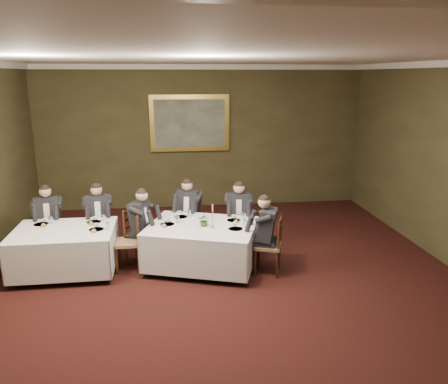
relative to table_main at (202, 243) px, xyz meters
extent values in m
plane|color=black|center=(0.30, -1.28, -0.45)|extent=(10.00, 10.00, 0.00)
cube|color=silver|center=(0.30, -1.28, 3.05)|extent=(8.00, 10.00, 0.10)
cube|color=#342F1A|center=(0.30, 3.72, 1.30)|extent=(8.00, 0.10, 3.50)
cube|color=white|center=(0.30, 3.67, 2.99)|extent=(8.00, 0.10, 0.12)
cube|color=#331B0E|center=(0.00, 0.00, 0.28)|extent=(2.06, 1.79, 0.04)
cube|color=white|center=(0.00, 0.00, 0.31)|extent=(2.14, 1.87, 0.02)
cube|color=white|center=(0.00, 0.00, -0.02)|extent=(2.17, 1.89, 0.65)
cube|color=#331B0E|center=(-2.30, 0.07, 0.28)|extent=(1.59, 1.19, 0.04)
cube|color=white|center=(-2.30, 0.07, 0.31)|extent=(1.65, 1.25, 0.02)
cube|color=white|center=(-2.30, 0.07, -0.02)|extent=(1.67, 1.27, 0.65)
cube|color=brown|center=(-0.17, 1.03, 0.04)|extent=(0.56, 0.55, 0.05)
cube|color=#331B0E|center=(-0.10, 1.21, 0.28)|extent=(0.37, 0.16, 0.54)
cube|color=black|center=(-0.17, 1.03, 0.41)|extent=(0.50, 0.44, 0.55)
sphere|color=#D8A987|center=(-0.17, 1.03, 0.79)|extent=(0.27, 0.27, 0.21)
cube|color=brown|center=(0.76, 0.72, 0.04)|extent=(0.50, 0.48, 0.05)
cube|color=#331B0E|center=(0.79, 0.91, 0.28)|extent=(0.38, 0.09, 0.54)
cube|color=black|center=(0.76, 0.72, 0.41)|extent=(0.46, 0.37, 0.55)
sphere|color=#D8A987|center=(0.76, 0.72, 0.79)|extent=(0.24, 0.24, 0.21)
cube|color=brown|center=(-1.08, 0.36, 0.04)|extent=(0.55, 0.56, 0.05)
cube|color=#331B0E|center=(-1.26, 0.43, 0.28)|extent=(0.16, 0.37, 0.54)
cube|color=black|center=(-1.08, 0.36, 0.41)|extent=(0.44, 0.50, 0.55)
sphere|color=#D8A987|center=(-1.08, 0.36, 0.79)|extent=(0.27, 0.27, 0.21)
cube|color=brown|center=(1.08, -0.36, 0.04)|extent=(0.54, 0.56, 0.05)
cube|color=#331B0E|center=(1.26, -0.42, 0.28)|extent=(0.16, 0.37, 0.54)
cube|color=black|center=(1.08, -0.36, 0.41)|extent=(0.43, 0.50, 0.55)
sphere|color=#D8A987|center=(1.08, -0.36, 0.79)|extent=(0.27, 0.27, 0.21)
cube|color=brown|center=(-2.75, 0.91, 0.04)|extent=(0.49, 0.47, 0.05)
cube|color=#331B0E|center=(-2.78, 1.09, 0.28)|extent=(0.38, 0.08, 0.54)
cube|color=black|center=(-2.75, 0.91, 0.41)|extent=(0.46, 0.36, 0.55)
sphere|color=#D8A987|center=(-2.75, 0.91, 0.79)|extent=(0.23, 0.23, 0.21)
cube|color=brown|center=(-1.86, 0.91, 0.04)|extent=(0.50, 0.48, 0.05)
cube|color=#331B0E|center=(-1.89, 1.10, 0.28)|extent=(0.38, 0.09, 0.54)
cube|color=black|center=(-1.86, 0.91, 0.41)|extent=(0.46, 0.37, 0.55)
sphere|color=#D8A987|center=(-1.86, 0.91, 0.79)|extent=(0.24, 0.24, 0.21)
cube|color=brown|center=(-1.27, 0.07, 0.04)|extent=(0.43, 0.44, 0.05)
cube|color=#331B0E|center=(-1.08, 0.08, 0.28)|extent=(0.03, 0.38, 0.54)
cube|color=brown|center=(-3.34, 0.06, 0.04)|extent=(0.44, 0.46, 0.05)
imported|color=#2D5926|center=(0.04, -0.04, 0.43)|extent=(0.24, 0.22, 0.24)
cylinder|color=gold|center=(0.18, -0.14, 0.32)|extent=(0.06, 0.06, 0.02)
cylinder|color=gold|center=(0.18, -0.14, 0.48)|extent=(0.01, 0.01, 0.29)
cylinder|color=white|center=(0.18, -0.14, 0.68)|extent=(0.02, 0.02, 0.13)
cylinder|color=white|center=(-0.34, 0.52, 0.32)|extent=(0.25, 0.25, 0.01)
cylinder|color=white|center=(-0.34, 0.67, 0.35)|extent=(0.08, 0.08, 0.05)
cylinder|color=white|center=(-0.17, 0.52, 0.39)|extent=(0.06, 0.06, 0.14)
cylinder|color=white|center=(-2.75, 0.41, 0.32)|extent=(0.25, 0.25, 0.01)
cylinder|color=white|center=(-2.75, 0.56, 0.35)|extent=(0.08, 0.08, 0.05)
cylinder|color=white|center=(-2.58, 0.41, 0.39)|extent=(0.06, 0.06, 0.14)
cube|color=#DCB650|center=(0.00, 3.66, 1.67)|extent=(1.93, 0.08, 1.37)
cube|color=#43462E|center=(0.00, 3.62, 1.67)|extent=(1.71, 0.01, 1.15)
camera|label=1|loc=(-0.50, -7.05, 2.80)|focal=35.00mm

